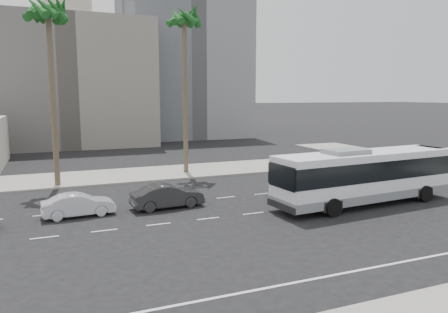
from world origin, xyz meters
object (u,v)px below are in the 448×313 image
car_a (167,196)px  palm_near (184,21)px  car_b (79,205)px  city_bus (364,175)px  palm_mid (48,15)px

car_a → palm_near: (4.77, 11.32, 13.08)m
car_b → palm_near: bearing=-46.1°
car_a → palm_near: bearing=-27.5°
city_bus → palm_near: palm_near is taller
city_bus → car_a: 13.21m
car_b → palm_near: palm_near is taller
car_a → palm_near: 17.94m
city_bus → palm_mid: 26.07m
car_a → palm_near: palm_near is taller
city_bus → car_a: city_bus is taller
palm_mid → palm_near: bearing=8.3°
car_a → palm_mid: (-6.53, 9.67, 12.55)m
palm_near → palm_mid: (-11.31, -1.65, -0.53)m
car_a → palm_mid: bearing=29.4°
car_a → car_b: car_a is taller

